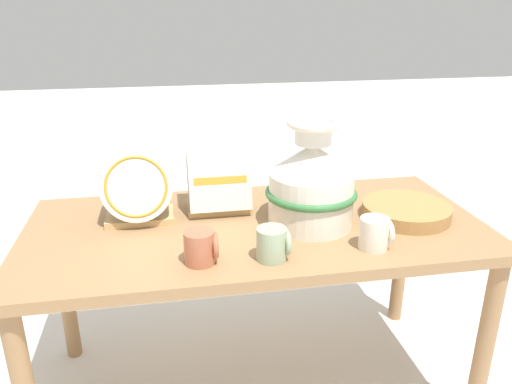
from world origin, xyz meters
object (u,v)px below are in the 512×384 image
Objects in this scene: ceramic_vase at (311,182)px; mug_terracotta_glaze at (201,247)px; mug_sage_glaze at (273,244)px; dish_rack_square_plates at (219,185)px; dish_rack_round_plates at (138,190)px; wicker_charger_stack at (406,211)px; mug_cream_glaze at (375,233)px.

ceramic_vase is 0.42m from mug_terracotta_glaze.
ceramic_vase is at bearing 51.36° from mug_sage_glaze.
mug_sage_glaze is (0.11, -0.38, -0.04)m from dish_rack_square_plates.
dish_rack_round_plates is 0.27m from dish_rack_square_plates.
dish_rack_round_plates is at bearing -169.97° from dish_rack_square_plates.
ceramic_vase is 1.52× the size of dish_rack_square_plates.
ceramic_vase reaches higher than wicker_charger_stack.
ceramic_vase is 0.28m from mug_sage_glaze.
dish_rack_square_plates is 2.41× the size of mug_terracotta_glaze.
dish_rack_square_plates is 0.38m from mug_terracotta_glaze.
dish_rack_square_plates is 0.55m from mug_cream_glaze.
mug_terracotta_glaze is at bearing -60.99° from dish_rack_round_plates.
mug_sage_glaze is (0.37, -0.33, -0.06)m from dish_rack_round_plates.
dish_rack_round_plates is at bearing 119.01° from mug_terracotta_glaze.
wicker_charger_stack is at bearing 44.91° from mug_cream_glaze.
mug_cream_glaze is at bearing -135.09° from wicker_charger_stack.
wicker_charger_stack is at bearing -1.01° from ceramic_vase.
mug_cream_glaze is (0.50, -0.00, 0.00)m from mug_terracotta_glaze.
wicker_charger_stack is 3.07× the size of mug_terracotta_glaze.
dish_rack_square_plates is 0.40m from mug_sage_glaze.
mug_terracotta_glaze is (-0.36, -0.19, -0.10)m from ceramic_vase.
mug_sage_glaze is at bearing -177.63° from mug_cream_glaze.
mug_terracotta_glaze is (0.18, -0.32, -0.06)m from dish_rack_round_plates.
mug_sage_glaze is at bearing -41.84° from dish_rack_round_plates.
mug_cream_glaze is at bearing 2.37° from mug_sage_glaze.
dish_rack_round_plates is at bearing 154.64° from mug_cream_glaze.
mug_cream_glaze is (0.30, 0.01, 0.00)m from mug_sage_glaze.
wicker_charger_stack is (0.33, -0.01, -0.12)m from ceramic_vase.
dish_rack_round_plates reaches higher than mug_cream_glaze.
dish_rack_round_plates is at bearing 166.93° from ceramic_vase.
ceramic_vase is 3.67× the size of mug_terracotta_glaze.
mug_terracotta_glaze is (-0.09, -0.36, -0.04)m from dish_rack_square_plates.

